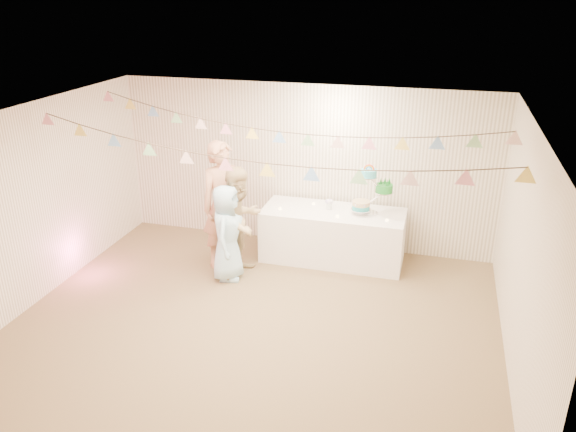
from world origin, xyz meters
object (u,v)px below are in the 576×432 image
(cake_stand, at_px, (372,195))
(person_adult_a, at_px, (224,205))
(table, at_px, (333,235))
(person_child, at_px, (227,233))
(person_adult_b, at_px, (240,221))

(cake_stand, distance_m, person_adult_a, 2.18)
(cake_stand, bearing_deg, table, -174.81)
(table, relative_size, person_child, 1.51)
(person_adult_a, distance_m, person_child, 0.50)
(table, bearing_deg, person_child, -143.75)
(cake_stand, height_order, person_child, cake_stand)
(cake_stand, relative_size, person_adult_b, 0.44)
(table, distance_m, cake_stand, 0.89)
(table, height_order, person_child, person_child)
(person_adult_b, bearing_deg, table, -33.90)
(cake_stand, xyz_separation_m, person_adult_a, (-2.08, -0.65, -0.14))
(table, bearing_deg, person_adult_b, -147.00)
(cake_stand, distance_m, person_child, 2.19)
(table, height_order, person_adult_a, person_adult_a)
(person_adult_a, height_order, person_adult_b, person_adult_a)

